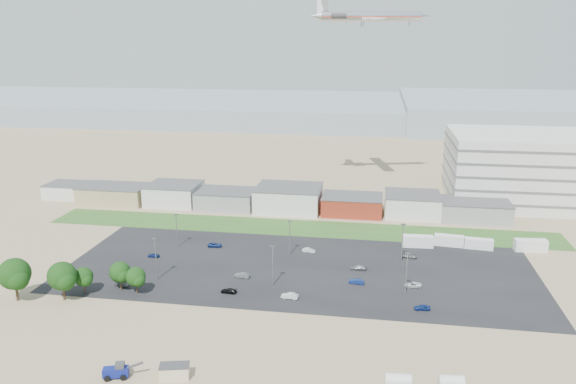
% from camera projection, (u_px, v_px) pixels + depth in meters
% --- Properties ---
extents(ground, '(700.00, 700.00, 0.00)m').
position_uv_depth(ground, '(265.00, 301.00, 126.73)').
color(ground, '#8D795A').
rests_on(ground, ground).
extents(parking_lot, '(120.00, 50.00, 0.01)m').
position_uv_depth(parking_lot, '(299.00, 268.00, 145.00)').
color(parking_lot, black).
rests_on(parking_lot, ground).
extents(grass_strip, '(160.00, 16.00, 0.02)m').
position_uv_depth(grass_strip, '(298.00, 228.00, 176.27)').
color(grass_strip, '#32541F').
rests_on(grass_strip, ground).
extents(hills_backdrop, '(700.00, 200.00, 9.00)m').
position_uv_depth(hills_backdrop, '(401.00, 113.00, 419.48)').
color(hills_backdrop, gray).
rests_on(hills_backdrop, ground).
extents(building_row, '(170.00, 20.00, 8.00)m').
position_uv_depth(building_row, '(258.00, 197.00, 195.99)').
color(building_row, silver).
rests_on(building_row, ground).
extents(parking_garage, '(80.00, 40.00, 25.00)m').
position_uv_depth(parking_garage, '(565.00, 169.00, 199.97)').
color(parking_garage, silver).
rests_on(parking_garage, ground).
extents(portable_shed, '(5.65, 3.82, 2.60)m').
position_uv_depth(portable_shed, '(175.00, 372.00, 97.25)').
color(portable_shed, beige).
rests_on(portable_shed, ground).
extents(telehandler, '(7.32, 4.17, 2.90)m').
position_uv_depth(telehandler, '(116.00, 370.00, 97.34)').
color(telehandler, navy).
rests_on(telehandler, ground).
extents(storage_tank_nw, '(4.49, 2.44, 2.62)m').
position_uv_depth(storage_tank_nw, '(398.00, 380.00, 94.82)').
color(storage_tank_nw, silver).
rests_on(storage_tank_nw, ground).
extents(storage_tank_ne, '(4.31, 2.46, 2.48)m').
position_uv_depth(storage_tank_ne, '(451.00, 381.00, 94.60)').
color(storage_tank_ne, silver).
rests_on(storage_tank_ne, ground).
extents(box_trailer_a, '(8.82, 3.11, 3.26)m').
position_uv_depth(box_trailer_a, '(418.00, 241.00, 159.67)').
color(box_trailer_a, silver).
rests_on(box_trailer_a, ground).
extents(box_trailer_b, '(8.45, 3.51, 3.08)m').
position_uv_depth(box_trailer_b, '(449.00, 240.00, 160.52)').
color(box_trailer_b, silver).
rests_on(box_trailer_b, ground).
extents(box_trailer_c, '(7.97, 3.18, 2.91)m').
position_uv_depth(box_trailer_c, '(479.00, 244.00, 158.16)').
color(box_trailer_c, silver).
rests_on(box_trailer_c, ground).
extents(box_trailer_d, '(8.99, 3.56, 3.29)m').
position_uv_depth(box_trailer_d, '(531.00, 245.00, 156.43)').
color(box_trailer_d, silver).
rests_on(box_trailer_d, ground).
extents(tree_far_left, '(7.61, 7.61, 11.41)m').
position_uv_depth(tree_far_left, '(15.00, 277.00, 125.34)').
color(tree_far_left, black).
rests_on(tree_far_left, ground).
extents(tree_left, '(6.87, 6.87, 10.30)m').
position_uv_depth(tree_left, '(62.00, 279.00, 125.81)').
color(tree_left, black).
rests_on(tree_left, ground).
extents(tree_mid, '(4.78, 4.78, 7.17)m').
position_uv_depth(tree_mid, '(84.00, 279.00, 129.70)').
color(tree_mid, black).
rests_on(tree_mid, ground).
extents(tree_right, '(5.30, 5.30, 7.95)m').
position_uv_depth(tree_right, '(120.00, 274.00, 131.24)').
color(tree_right, black).
rests_on(tree_right, ground).
extents(tree_near, '(4.87, 4.87, 7.30)m').
position_uv_depth(tree_near, '(136.00, 279.00, 129.46)').
color(tree_near, black).
rests_on(tree_near, ground).
extents(lightpole_front_l, '(1.26, 0.52, 10.70)m').
position_uv_depth(lightpole_front_l, '(156.00, 259.00, 136.68)').
color(lightpole_front_l, slate).
rests_on(lightpole_front_l, ground).
extents(lightpole_front_m, '(1.18, 0.49, 10.00)m').
position_uv_depth(lightpole_front_m, '(273.00, 266.00, 133.46)').
color(lightpole_front_m, slate).
rests_on(lightpole_front_m, ground).
extents(lightpole_front_r, '(1.21, 0.51, 10.31)m').
position_uv_depth(lightpole_front_r, '(406.00, 274.00, 128.46)').
color(lightpole_front_r, slate).
rests_on(lightpole_front_r, ground).
extents(lightpole_back_l, '(1.15, 0.48, 9.81)m').
position_uv_depth(lightpole_back_l, '(177.00, 231.00, 158.59)').
color(lightpole_back_l, slate).
rests_on(lightpole_back_l, ground).
extents(lightpole_back_m, '(1.15, 0.48, 9.77)m').
position_uv_depth(lightpole_back_m, '(290.00, 238.00, 152.91)').
color(lightpole_back_m, slate).
rests_on(lightpole_back_m, ground).
extents(lightpole_back_r, '(1.26, 0.52, 10.68)m').
position_uv_depth(lightpole_back_r, '(402.00, 243.00, 147.42)').
color(lightpole_back_r, slate).
rests_on(lightpole_back_r, ground).
extents(airliner, '(51.11, 40.77, 13.28)m').
position_uv_depth(airliner, '(371.00, 16.00, 204.12)').
color(airliner, silver).
extents(parked_car_0, '(4.28, 2.33, 1.14)m').
position_uv_depth(parked_car_0, '(413.00, 285.00, 133.63)').
color(parked_car_0, silver).
rests_on(parked_car_0, ground).
extents(parked_car_1, '(3.89, 1.73, 1.24)m').
position_uv_depth(parked_car_1, '(357.00, 281.00, 135.44)').
color(parked_car_1, navy).
rests_on(parked_car_1, ground).
extents(parked_car_2, '(3.66, 1.80, 1.20)m').
position_uv_depth(parked_car_2, '(422.00, 307.00, 122.27)').
color(parked_car_2, navy).
rests_on(parked_car_2, ground).
extents(parked_car_3, '(3.90, 1.84, 1.10)m').
position_uv_depth(parked_car_3, '(229.00, 291.00, 130.50)').
color(parked_car_3, black).
rests_on(parked_car_3, ground).
extents(parked_car_4, '(3.99, 1.71, 1.28)m').
position_uv_depth(parked_car_4, '(242.00, 275.00, 138.92)').
color(parked_car_4, '#595B5E').
rests_on(parked_car_4, ground).
extents(parked_car_5, '(3.32, 1.56, 1.10)m').
position_uv_depth(parked_car_5, '(154.00, 255.00, 152.11)').
color(parked_car_5, navy).
rests_on(parked_car_5, ground).
extents(parked_car_8, '(3.97, 2.00, 1.30)m').
position_uv_depth(parked_car_8, '(410.00, 256.00, 151.52)').
color(parked_car_8, '#595B5E').
rests_on(parked_car_8, ground).
extents(parked_car_9, '(4.22, 2.27, 1.12)m').
position_uv_depth(parked_car_9, '(215.00, 245.00, 159.71)').
color(parked_car_9, navy).
rests_on(parked_car_9, ground).
extents(parked_car_10, '(3.97, 1.95, 1.11)m').
position_uv_depth(parked_car_10, '(123.00, 284.00, 133.92)').
color(parked_car_10, '#595B5E').
rests_on(parked_car_10, ground).
extents(parked_car_11, '(3.74, 1.71, 1.19)m').
position_uv_depth(parked_car_11, '(309.00, 250.00, 155.62)').
color(parked_car_11, silver).
rests_on(parked_car_11, ground).
extents(parked_car_12, '(4.22, 1.81, 1.21)m').
position_uv_depth(parked_car_12, '(358.00, 267.00, 143.75)').
color(parked_car_12, '#A5A5AA').
rests_on(parked_car_12, ground).
extents(parked_car_13, '(4.05, 1.66, 1.31)m').
position_uv_depth(parked_car_13, '(290.00, 296.00, 127.68)').
color(parked_car_13, silver).
rests_on(parked_car_13, ground).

